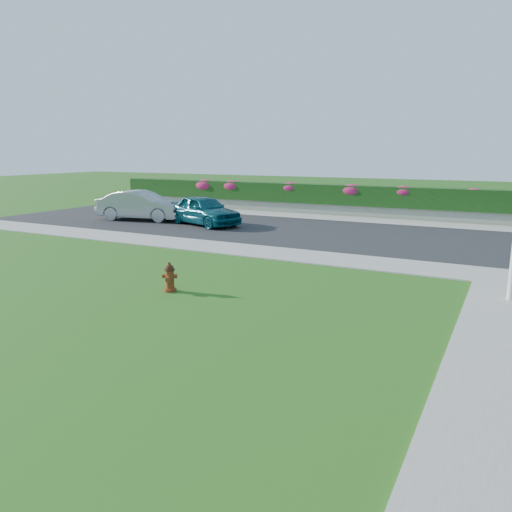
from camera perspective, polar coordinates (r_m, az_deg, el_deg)
The scene contains 15 objects.
ground at distance 10.23m, azimuth -17.25°, elevation -9.09°, with size 120.00×120.00×0.00m, color black.
street_far at distance 24.11m, azimuth -2.24°, elevation 3.43°, with size 26.00×8.00×0.04m, color black.
sidewalk_far at distance 20.60m, azimuth -11.61°, elevation 1.74°, with size 24.00×2.00×0.04m, color gray.
sidewalk_beyond at distance 27.10m, azimuth 10.49°, elevation 4.18°, with size 34.00×2.00×0.04m, color gray.
retaining_wall at distance 28.49m, azimuth 11.41°, elevation 5.09°, with size 34.00×0.40×0.60m, color gray.
hedge at distance 28.50m, azimuth 11.54°, elevation 6.80°, with size 32.00×0.90×1.10m, color black.
fire_hydrant at distance 13.09m, azimuth -9.84°, elevation -2.46°, with size 0.40×0.38×0.77m.
sedan_teal at distance 24.44m, azimuth -5.97°, elevation 5.23°, with size 1.69×4.21×1.43m, color #0B4855.
sedan_silver at distance 26.66m, azimuth -12.94°, elevation 5.64°, with size 1.60×4.59×1.51m, color #929599.
flower_clump_a at distance 32.62m, azimuth -5.81°, elevation 8.04°, with size 1.50×0.96×0.75m, color #B61F67.
flower_clump_b at distance 31.55m, azimuth -2.70°, elevation 8.00°, with size 1.40×0.90×0.70m, color #B61F67.
flower_clump_c at distance 29.75m, azimuth 3.97°, elevation 7.79°, with size 1.27×0.82×0.64m, color #B61F67.
flower_clump_d at distance 28.47m, azimuth 10.91°, elevation 7.38°, with size 1.39×0.89×0.69m, color #B61F67.
flower_clump_e at distance 27.78m, azimuth 16.57°, elevation 7.04°, with size 1.26×0.81×0.63m, color #B61F67.
flower_clump_f at distance 27.33m, azimuth 23.65°, elevation 6.57°, with size 1.02×0.65×0.51m, color #B61F67.
Camera 1 is at (6.87, -6.68, 3.57)m, focal length 35.00 mm.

